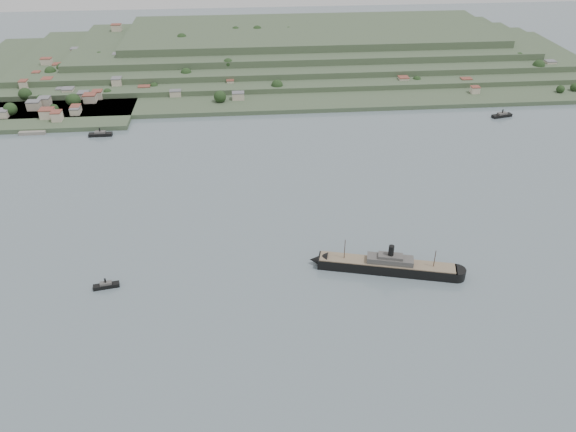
{
  "coord_description": "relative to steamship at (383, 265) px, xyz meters",
  "views": [
    {
      "loc": [
        -25.28,
        -261.84,
        196.17
      ],
      "look_at": [
        0.72,
        30.0,
        13.23
      ],
      "focal_mm": 35.0,
      "sensor_mm": 36.0,
      "label": 1
    }
  ],
  "objects": [
    {
      "name": "ground",
      "position": [
        -50.96,
        12.45,
        -3.89
      ],
      "size": [
        1400.0,
        1400.0,
        0.0
      ],
      "primitive_type": "plane",
      "color": "slate",
      "rests_on": "ground"
    },
    {
      "name": "far_peninsula",
      "position": [
        -23.06,
        405.55,
        7.99
      ],
      "size": [
        760.0,
        309.0,
        30.0
      ],
      "color": "#374D33",
      "rests_on": "ground"
    },
    {
      "name": "steamship",
      "position": [
        0.0,
        0.0,
        0.0
      ],
      "size": [
        86.44,
        30.67,
        21.08
      ],
      "color": "black",
      "rests_on": "ground"
    },
    {
      "name": "tugboat",
      "position": [
        -154.12,
        -1.41,
        -2.37
      ],
      "size": [
        14.32,
        6.07,
        6.25
      ],
      "color": "black",
      "rests_on": "ground"
    },
    {
      "name": "ferry_west",
      "position": [
        -196.81,
        207.02,
        -2.12
      ],
      "size": [
        19.65,
        5.68,
        7.34
      ],
      "color": "black",
      "rests_on": "ground"
    },
    {
      "name": "ferry_east",
      "position": [
        163.24,
        218.02,
        -2.14
      ],
      "size": [
        20.15,
        9.87,
        7.29
      ],
      "color": "black",
      "rests_on": "ground"
    }
  ]
}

